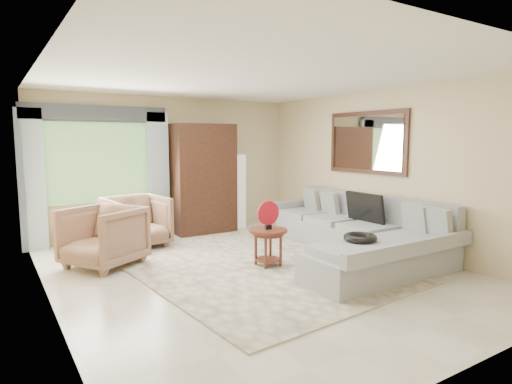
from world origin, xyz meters
TOP-DOWN VIEW (x-y plane):
  - ground at (0.00, 0.00)m, footprint 6.00×6.00m
  - area_rug at (0.08, 0.20)m, footprint 3.30×4.22m
  - sectional_sofa at (1.78, -0.18)m, footprint 2.30×3.46m
  - tv_screen at (2.05, -0.05)m, footprint 0.14×0.74m
  - garden_hose at (1.00, -0.97)m, footprint 0.43×0.43m
  - coffee_table at (0.30, 0.10)m, footprint 0.54×0.54m
  - red_disc at (0.30, 0.10)m, footprint 0.34×0.05m
  - armchair_left at (-1.66, 1.38)m, footprint 1.28×1.27m
  - armchair_right at (-0.94, 2.21)m, footprint 1.03×1.05m
  - potted_plant at (-1.90, 2.68)m, footprint 0.61×0.57m
  - armoire at (0.55, 2.72)m, footprint 1.20×0.55m
  - floor_lamp at (1.35, 2.78)m, footprint 0.24×0.24m
  - window at (-1.35, 2.97)m, footprint 1.80×0.04m
  - curtain_left at (-2.40, 2.88)m, footprint 0.40×0.08m
  - curtain_right at (-0.30, 2.88)m, footprint 0.40×0.08m
  - valance at (-1.35, 2.90)m, footprint 2.40×0.12m
  - wall_mirror at (2.46, 0.35)m, footprint 0.05×1.70m

SIDE VIEW (x-z plane):
  - ground at x=0.00m, z-range 0.00..0.00m
  - area_rug at x=0.08m, z-range 0.00..0.02m
  - potted_plant at x=-1.90m, z-range 0.00..0.55m
  - sectional_sofa at x=1.78m, z-range -0.17..0.73m
  - coffee_table at x=0.30m, z-range 0.01..0.56m
  - armchair_left at x=-1.66m, z-range 0.00..0.86m
  - armchair_right at x=-0.94m, z-range 0.00..0.87m
  - garden_hose at x=1.00m, z-range 0.50..0.59m
  - tv_screen at x=2.05m, z-range 0.48..0.96m
  - floor_lamp at x=1.35m, z-range 0.00..1.50m
  - red_disc at x=0.30m, z-range 0.60..0.94m
  - armoire at x=0.55m, z-range 0.00..2.10m
  - curtain_left at x=-2.40m, z-range 0.00..2.30m
  - curtain_right at x=-0.30m, z-range 0.00..2.30m
  - window at x=-1.35m, z-range 0.70..2.10m
  - wall_mirror at x=2.46m, z-range 1.22..2.27m
  - valance at x=-1.35m, z-range 2.12..2.38m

